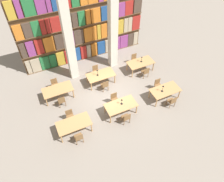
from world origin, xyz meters
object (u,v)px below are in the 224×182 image
(chair_8, at_px, (105,85))
(chair_11, at_px, (135,59))
(desk_lamp_1, at_px, (163,87))
(chair_7, at_px, (55,84))
(reading_table_2, at_px, (165,91))
(desk_lamp_0, at_px, (122,101))
(reading_table_1, at_px, (121,106))
(desk_lamp_3, at_px, (142,58))
(chair_3, at_px, (115,99))
(reading_table_3, at_px, (58,90))
(reading_table_5, at_px, (140,63))
(chair_9, at_px, (96,71))
(chair_10, at_px, (145,72))
(pillar_center, at_px, (113,28))
(chair_0, at_px, (79,137))
(chair_2, at_px, (126,118))
(chair_4, at_px, (172,101))
(pillar_left, at_px, (68,39))
(chair_1, at_px, (70,116))
(chair_6, at_px, (62,101))
(chair_5, at_px, (158,85))
(reading_table_0, at_px, (74,124))
(reading_table_4, at_px, (101,75))
(desk_lamp_2, at_px, (97,72))

(chair_8, height_order, chair_11, same)
(desk_lamp_1, relative_size, chair_7, 0.56)
(reading_table_2, bearing_deg, desk_lamp_0, 177.47)
(reading_table_1, distance_m, desk_lamp_3, 4.25)
(chair_3, xyz_separation_m, desk_lamp_0, (0.11, -0.72, 0.54))
(reading_table_3, bearing_deg, reading_table_5, 0.93)
(chair_9, distance_m, chair_10, 3.42)
(reading_table_2, height_order, chair_7, chair_7)
(pillar_center, height_order, chair_0, pillar_center)
(chair_0, distance_m, chair_9, 5.31)
(chair_2, height_order, chair_8, same)
(reading_table_1, xyz_separation_m, chair_8, (-0.09, 2.11, -0.20))
(chair_0, height_order, reading_table_3, chair_0)
(chair_4, relative_size, desk_lamp_3, 2.02)
(chair_3, bearing_deg, pillar_left, -68.24)
(chair_1, bearing_deg, desk_lamp_3, -159.52)
(chair_6, bearing_deg, chair_5, -12.22)
(chair_1, xyz_separation_m, desk_lamp_3, (5.96, 2.22, 0.56))
(chair_6, bearing_deg, reading_table_0, -86.62)
(chair_1, distance_m, chair_7, 2.86)
(chair_8, height_order, desk_lamp_3, desk_lamp_3)
(chair_6, xyz_separation_m, chair_11, (5.97, 1.64, 0.00))
(pillar_center, distance_m, chair_3, 4.66)
(reading_table_1, height_order, chair_10, chair_10)
(chair_11, bearing_deg, chair_2, 55.92)
(desk_lamp_0, distance_m, reading_table_4, 2.86)
(chair_2, bearing_deg, chair_5, 25.40)
(chair_0, bearing_deg, reading_table_1, 16.40)
(chair_11, bearing_deg, chair_7, 0.94)
(chair_7, bearing_deg, pillar_left, -152.40)
(chair_2, distance_m, desk_lamp_3, 4.85)
(reading_table_0, xyz_separation_m, reading_table_1, (2.89, 0.08, 0.00))
(chair_4, height_order, reading_table_4, chair_4)
(reading_table_3, distance_m, chair_8, 2.99)
(chair_10, bearing_deg, pillar_left, 152.96)
(reading_table_5, height_order, chair_11, chair_11)
(pillar_center, relative_size, reading_table_2, 3.23)
(reading_table_0, distance_m, chair_4, 5.99)
(reading_table_4, bearing_deg, desk_lamp_0, -87.47)
(chair_1, relative_size, reading_table_3, 0.47)
(pillar_left, height_order, chair_3, pillar_left)
(desk_lamp_0, relative_size, desk_lamp_2, 0.84)
(desk_lamp_0, relative_size, reading_table_4, 0.22)
(desk_lamp_0, bearing_deg, chair_2, -97.49)
(chair_1, height_order, chair_7, same)
(chair_5, height_order, desk_lamp_1, desk_lamp_1)
(chair_6, bearing_deg, reading_table_1, -33.63)
(chair_2, distance_m, reading_table_4, 3.66)
(pillar_center, distance_m, chair_8, 3.75)
(reading_table_1, bearing_deg, chair_5, 12.78)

